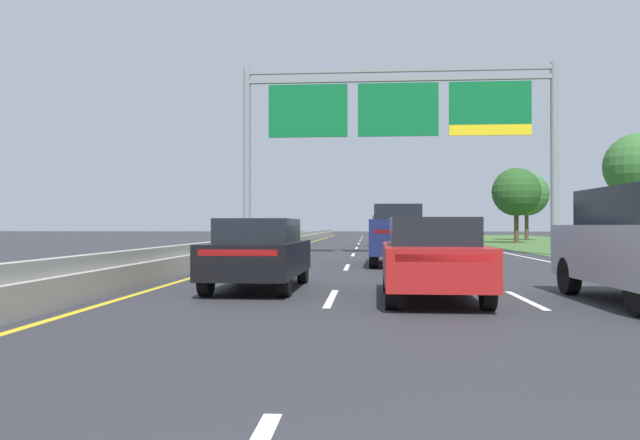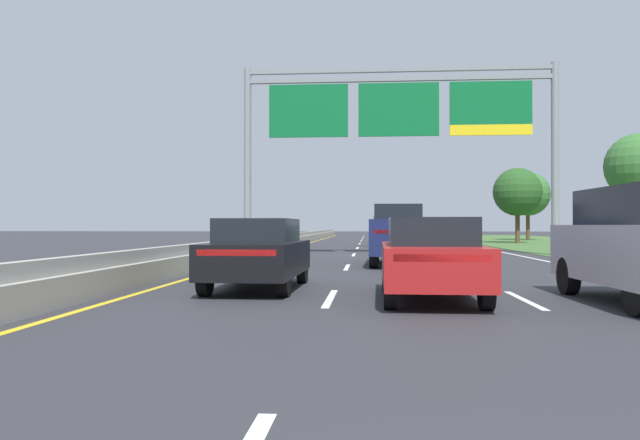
{
  "view_description": "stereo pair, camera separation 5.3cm",
  "coord_description": "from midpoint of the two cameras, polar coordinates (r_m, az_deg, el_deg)",
  "views": [
    {
      "loc": [
        -1.14,
        -1.67,
        1.42
      ],
      "look_at": [
        -2.7,
        18.61,
        1.6
      ],
      "focal_mm": 35.08,
      "sensor_mm": 36.0,
      "label": 1
    },
    {
      "loc": [
        -1.08,
        -1.66,
        1.42
      ],
      "look_at": [
        -2.7,
        18.61,
        1.6
      ],
      "focal_mm": 35.08,
      "sensor_mm": 36.0,
      "label": 2
    }
  ],
  "objects": [
    {
      "name": "car_red_centre_lane_sedan",
      "position": [
        12.2,
        10.02,
        -3.33
      ],
      "size": [
        1.87,
        4.42,
        1.57
      ],
      "rotation": [
        0.0,
        0.0,
        1.56
      ],
      "color": "maroon",
      "rests_on": "ground"
    },
    {
      "name": "car_black_left_lane_sedan",
      "position": [
        14.01,
        -5.68,
        -2.96
      ],
      "size": [
        1.89,
        4.43,
        1.57
      ],
      "rotation": [
        0.0,
        0.0,
        1.56
      ],
      "color": "black",
      "rests_on": "ground"
    },
    {
      "name": "lane_striping",
      "position": [
        36.25,
        6.16,
        -2.73
      ],
      "size": [
        11.96,
        106.0,
        0.01
      ],
      "color": "white",
      "rests_on": "ground"
    },
    {
      "name": "ground_plane",
      "position": [
        36.71,
        6.13,
        -2.71
      ],
      "size": [
        220.0,
        220.0,
        0.0
      ],
      "primitive_type": "plane",
      "color": "#2B2B30"
    },
    {
      "name": "pickup_truck_navy",
      "position": [
        22.66,
        7.07,
        -1.37
      ],
      "size": [
        2.11,
        5.44,
        2.2
      ],
      "rotation": [
        0.0,
        0.0,
        1.55
      ],
      "color": "#161E47",
      "rests_on": "ground"
    },
    {
      "name": "overhead_sign_gantry",
      "position": [
        30.59,
        7.07,
        9.11
      ],
      "size": [
        15.06,
        0.42,
        9.14
      ],
      "color": "gray",
      "rests_on": "ground"
    },
    {
      "name": "roadside_tree_distant",
      "position": [
        62.93,
        18.3,
        2.26
      ],
      "size": [
        4.19,
        4.19,
        6.53
      ],
      "color": "#4C3823",
      "rests_on": "ground"
    },
    {
      "name": "roadside_tree_far",
      "position": [
        52.15,
        17.44,
        2.44
      ],
      "size": [
        3.83,
        3.83,
        6.0
      ],
      "color": "#4C3823",
      "rests_on": "ground"
    },
    {
      "name": "grass_verge_right",
      "position": [
        39.66,
        26.74,
        -2.48
      ],
      "size": [
        14.0,
        110.0,
        0.02
      ],
      "primitive_type": "cube",
      "color": "#3D602D",
      "rests_on": "ground"
    },
    {
      "name": "car_darkgreen_centre_lane_suv",
      "position": [
        43.69,
        5.86,
        -0.91
      ],
      "size": [
        2.03,
        4.75,
        2.11
      ],
      "rotation": [
        0.0,
        0.0,
        1.6
      ],
      "color": "#193D23",
      "rests_on": "ground"
    },
    {
      "name": "median_barrier_concrete",
      "position": [
        37.09,
        -4.12,
        -2.14
      ],
      "size": [
        0.6,
        110.0,
        0.85
      ],
      "color": "#99968E",
      "rests_on": "ground"
    },
    {
      "name": "roadside_tree_mid",
      "position": [
        37.4,
        26.99,
        4.34
      ],
      "size": [
        3.55,
        3.55,
        6.34
      ],
      "color": "#4C3823",
      "rests_on": "ground"
    }
  ]
}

